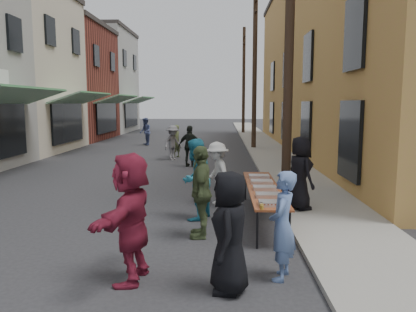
# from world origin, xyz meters

# --- Properties ---
(ground) EXTENTS (120.00, 120.00, 0.00)m
(ground) POSITION_xyz_m (0.00, 0.00, 0.00)
(ground) COLOR #28282B
(ground) RESTS_ON ground
(sidewalk) EXTENTS (2.20, 60.00, 0.10)m
(sidewalk) POSITION_xyz_m (5.00, 15.00, 0.05)
(sidewalk) COLOR gray
(sidewalk) RESTS_ON ground
(storefront_row) EXTENTS (8.00, 37.00, 9.00)m
(storefront_row) POSITION_xyz_m (-10.00, 14.96, 4.12)
(storefront_row) COLOR maroon
(storefront_row) RESTS_ON ground
(building_ochre) EXTENTS (10.00, 28.00, 10.00)m
(building_ochre) POSITION_xyz_m (11.10, 14.00, 5.00)
(building_ochre) COLOR #B18C3F
(building_ochre) RESTS_ON ground
(utility_pole_near) EXTENTS (0.26, 0.26, 9.00)m
(utility_pole_near) POSITION_xyz_m (4.30, 3.00, 4.50)
(utility_pole_near) COLOR #2D2116
(utility_pole_near) RESTS_ON ground
(utility_pole_mid) EXTENTS (0.26, 0.26, 9.00)m
(utility_pole_mid) POSITION_xyz_m (4.30, 15.00, 4.50)
(utility_pole_mid) COLOR #2D2116
(utility_pole_mid) RESTS_ON ground
(utility_pole_far) EXTENTS (0.26, 0.26, 9.00)m
(utility_pole_far) POSITION_xyz_m (4.30, 27.00, 4.50)
(utility_pole_far) COLOR #2D2116
(utility_pole_far) RESTS_ON ground
(serving_table) EXTENTS (0.70, 4.00, 0.75)m
(serving_table) POSITION_xyz_m (3.43, 0.62, 0.71)
(serving_table) COLOR maroon
(serving_table) RESTS_ON ground
(catering_tray_sausage) EXTENTS (0.50, 0.33, 0.08)m
(catering_tray_sausage) POSITION_xyz_m (3.43, -1.03, 0.79)
(catering_tray_sausage) COLOR maroon
(catering_tray_sausage) RESTS_ON serving_table
(catering_tray_foil_b) EXTENTS (0.50, 0.33, 0.08)m
(catering_tray_foil_b) POSITION_xyz_m (3.43, -0.38, 0.79)
(catering_tray_foil_b) COLOR #B2B2B7
(catering_tray_foil_b) RESTS_ON serving_table
(catering_tray_buns) EXTENTS (0.50, 0.33, 0.08)m
(catering_tray_buns) POSITION_xyz_m (3.43, 0.32, 0.79)
(catering_tray_buns) COLOR tan
(catering_tray_buns) RESTS_ON serving_table
(catering_tray_foil_d) EXTENTS (0.50, 0.33, 0.08)m
(catering_tray_foil_d) POSITION_xyz_m (3.43, 1.02, 0.79)
(catering_tray_foil_d) COLOR #B2B2B7
(catering_tray_foil_d) RESTS_ON serving_table
(catering_tray_buns_end) EXTENTS (0.50, 0.33, 0.08)m
(catering_tray_buns_end) POSITION_xyz_m (3.43, 1.72, 0.79)
(catering_tray_buns_end) COLOR tan
(catering_tray_buns_end) RESTS_ON serving_table
(condiment_jar_a) EXTENTS (0.07, 0.07, 0.08)m
(condiment_jar_a) POSITION_xyz_m (3.21, -1.33, 0.79)
(condiment_jar_a) COLOR #A57F26
(condiment_jar_a) RESTS_ON serving_table
(condiment_jar_b) EXTENTS (0.07, 0.07, 0.08)m
(condiment_jar_b) POSITION_xyz_m (3.21, -1.23, 0.79)
(condiment_jar_b) COLOR #A57F26
(condiment_jar_b) RESTS_ON serving_table
(condiment_jar_c) EXTENTS (0.07, 0.07, 0.08)m
(condiment_jar_c) POSITION_xyz_m (3.21, -1.13, 0.79)
(condiment_jar_c) COLOR #A57F26
(condiment_jar_c) RESTS_ON serving_table
(cup_stack) EXTENTS (0.08, 0.08, 0.12)m
(cup_stack) POSITION_xyz_m (3.63, -1.28, 0.81)
(cup_stack) COLOR tan
(cup_stack) RESTS_ON serving_table
(guest_front_a) EXTENTS (0.62, 0.88, 1.71)m
(guest_front_a) POSITION_xyz_m (2.60, -2.94, 0.85)
(guest_front_a) COLOR black
(guest_front_a) RESTS_ON ground
(guest_front_b) EXTENTS (0.56, 0.69, 1.64)m
(guest_front_b) POSITION_xyz_m (3.39, -2.51, 0.82)
(guest_front_b) COLOR #5772A9
(guest_front_b) RESTS_ON ground
(guest_front_c) EXTENTS (1.00, 1.10, 1.84)m
(guest_front_c) POSITION_xyz_m (1.88, 0.60, 0.92)
(guest_front_c) COLOR teal
(guest_front_c) RESTS_ON ground
(guest_front_d) EXTENTS (0.91, 1.19, 1.64)m
(guest_front_d) POSITION_xyz_m (2.37, 1.96, 0.82)
(guest_front_d) COLOR silver
(guest_front_d) RESTS_ON ground
(guest_front_e) EXTENTS (0.45, 1.07, 1.81)m
(guest_front_e) POSITION_xyz_m (2.09, -0.63, 0.91)
(guest_front_e) COLOR #445330
(guest_front_e) RESTS_ON ground
(guest_queue_back) EXTENTS (0.78, 1.84, 1.92)m
(guest_queue_back) POSITION_xyz_m (1.16, -2.64, 0.96)
(guest_queue_back) COLOR maroon
(guest_queue_back) RESTS_ON ground
(server) EXTENTS (0.83, 1.00, 1.75)m
(server) POSITION_xyz_m (4.35, 1.21, 0.97)
(server) COLOR black
(server) RESTS_ON sidewalk
(passerby_left) EXTENTS (1.11, 1.18, 1.60)m
(passerby_left) POSITION_xyz_m (0.20, 10.26, 0.80)
(passerby_left) COLOR slate
(passerby_left) RESTS_ON ground
(passerby_mid) EXTENTS (1.08, 0.66, 1.71)m
(passerby_mid) POSITION_xyz_m (1.16, 8.26, 0.86)
(passerby_mid) COLOR black
(passerby_mid) RESTS_ON ground
(passerby_right) EXTENTS (0.64, 0.69, 1.58)m
(passerby_right) POSITION_xyz_m (0.23, 11.14, 0.79)
(passerby_right) COLOR #505E36
(passerby_right) RESTS_ON ground
(passerby_far) EXTENTS (0.92, 1.02, 1.73)m
(passerby_far) POSITION_xyz_m (-2.32, 16.79, 0.86)
(passerby_far) COLOR #424E80
(passerby_far) RESTS_ON ground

